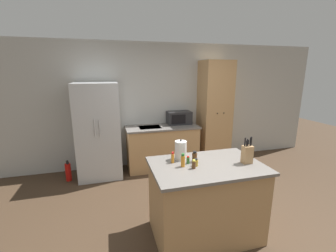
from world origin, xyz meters
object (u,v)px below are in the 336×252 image
at_px(knife_block, 247,154).
at_px(spice_bottle_green_herb, 196,163).
at_px(spice_bottle_pale_salt, 194,164).
at_px(kettle, 181,150).
at_px(pantry_cabinet, 214,113).
at_px(spice_bottle_amber_oil, 188,160).
at_px(refrigerator, 98,131).
at_px(spice_bottle_tall_dark, 183,161).
at_px(spice_bottle_short_red, 173,158).
at_px(fire_extinguisher, 68,172).
at_px(microwave, 179,118).
at_px(spice_bottle_orange_cap, 195,157).

bearing_deg(knife_block, spice_bottle_green_herb, 172.69).
bearing_deg(spice_bottle_pale_salt, kettle, 99.78).
xyz_separation_m(pantry_cabinet, spice_bottle_amber_oil, (-1.39, -2.09, -0.14)).
xyz_separation_m(refrigerator, spice_bottle_green_herb, (1.14, -2.10, 0.08)).
bearing_deg(kettle, pantry_cabinet, 53.53).
height_order(spice_bottle_tall_dark, spice_bottle_amber_oil, spice_bottle_tall_dark).
xyz_separation_m(spice_bottle_green_herb, spice_bottle_pale_salt, (-0.05, -0.06, 0.01)).
height_order(refrigerator, knife_block, refrigerator).
bearing_deg(pantry_cabinet, spice_bottle_pale_salt, -121.51).
xyz_separation_m(knife_block, spice_bottle_amber_oil, (-0.69, 0.17, -0.07)).
xyz_separation_m(spice_bottle_short_red, fire_extinguisher, (-1.50, 1.84, -0.83)).
bearing_deg(pantry_cabinet, microwave, 173.48).
bearing_deg(spice_bottle_amber_oil, knife_block, -13.56).
distance_m(spice_bottle_green_herb, kettle, 0.28).
relative_size(pantry_cabinet, spice_bottle_amber_oil, 23.75).
height_order(knife_block, spice_bottle_pale_salt, knife_block).
bearing_deg(spice_bottle_amber_oil, refrigerator, 118.18).
bearing_deg(spice_bottle_pale_salt, spice_bottle_green_herb, 51.94).
bearing_deg(refrigerator, pantry_cabinet, 1.91).
xyz_separation_m(spice_bottle_short_red, spice_bottle_pale_salt, (0.18, -0.22, -0.01)).
relative_size(spice_bottle_tall_dark, spice_bottle_green_herb, 1.79).
relative_size(knife_block, fire_extinguisher, 0.81).
bearing_deg(spice_bottle_orange_cap, refrigerator, 120.70).
distance_m(spice_bottle_pale_salt, fire_extinguisher, 2.78).
distance_m(knife_block, spice_bottle_pale_salt, 0.67).
distance_m(microwave, knife_block, 2.35).
xyz_separation_m(knife_block, spice_bottle_pale_salt, (-0.67, 0.02, -0.07)).
bearing_deg(refrigerator, spice_bottle_tall_dark, -64.47).
height_order(knife_block, spice_bottle_amber_oil, knife_block).
xyz_separation_m(knife_block, spice_bottle_tall_dark, (-0.77, 0.10, -0.04)).
relative_size(refrigerator, spice_bottle_amber_oil, 19.22).
height_order(spice_bottle_short_red, spice_bottle_pale_salt, spice_bottle_short_red).
distance_m(spice_bottle_amber_oil, kettle, 0.18).
bearing_deg(microwave, refrigerator, -174.13).
relative_size(spice_bottle_amber_oil, kettle, 0.37).
xyz_separation_m(spice_bottle_green_herb, spice_bottle_orange_cap, (0.03, 0.12, 0.02)).
height_order(refrigerator, spice_bottle_tall_dark, refrigerator).
xyz_separation_m(microwave, spice_bottle_short_red, (-0.77, -2.11, -0.04)).
height_order(spice_bottle_pale_salt, spice_bottle_orange_cap, spice_bottle_orange_cap).
bearing_deg(refrigerator, spice_bottle_short_red, -64.84).
bearing_deg(fire_extinguisher, pantry_cabinet, 3.38).
bearing_deg(spice_bottle_orange_cap, spice_bottle_pale_salt, -114.33).
height_order(refrigerator, spice_bottle_orange_cap, refrigerator).
distance_m(spice_bottle_green_herb, spice_bottle_orange_cap, 0.13).
relative_size(microwave, fire_extinguisher, 1.28).
bearing_deg(spice_bottle_amber_oil, spice_bottle_short_red, 156.11).
distance_m(spice_bottle_amber_oil, spice_bottle_pale_salt, 0.15).
relative_size(refrigerator, spice_bottle_orange_cap, 13.51).
bearing_deg(spice_bottle_tall_dark, kettle, 77.84).
height_order(refrigerator, pantry_cabinet, pantry_cabinet).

